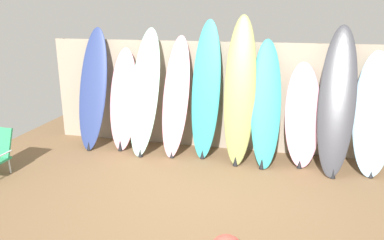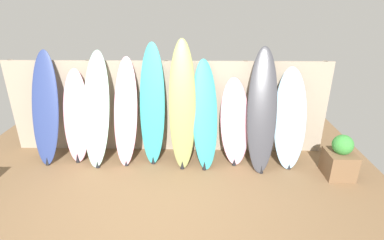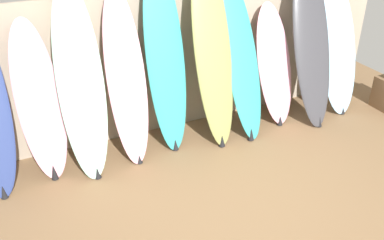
# 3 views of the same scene
# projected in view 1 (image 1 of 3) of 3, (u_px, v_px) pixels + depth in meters

# --- Properties ---
(ground) EXTENTS (7.68, 7.68, 0.00)m
(ground) POSITION_uv_depth(u_px,v_px,m) (197.00, 203.00, 4.61)
(ground) COLOR brown
(fence_back) EXTENTS (6.08, 0.11, 1.80)m
(fence_back) POSITION_uv_depth(u_px,v_px,m) (224.00, 97.00, 6.23)
(fence_back) COLOR gray
(fence_back) RESTS_ON ground
(surfboard_navy_0) EXTENTS (0.50, 0.70, 2.02)m
(surfboard_navy_0) POSITION_uv_depth(u_px,v_px,m) (93.00, 89.00, 6.32)
(surfboard_navy_0) COLOR navy
(surfboard_navy_0) RESTS_ON ground
(surfboard_pink_1) EXTENTS (0.49, 0.56, 1.69)m
(surfboard_pink_1) POSITION_uv_depth(u_px,v_px,m) (123.00, 100.00, 6.29)
(surfboard_pink_1) COLOR pink
(surfboard_pink_1) RESTS_ON ground
(surfboard_seafoam_2) EXTENTS (0.56, 0.75, 2.02)m
(surfboard_seafoam_2) POSITION_uv_depth(u_px,v_px,m) (145.00, 93.00, 6.04)
(surfboard_seafoam_2) COLOR #9ED6BC
(surfboard_seafoam_2) RESTS_ON ground
(surfboard_pink_3) EXTENTS (0.48, 0.68, 1.91)m
(surfboard_pink_3) POSITION_uv_depth(u_px,v_px,m) (176.00, 97.00, 6.00)
(surfboard_pink_3) COLOR pink
(surfboard_pink_3) RESTS_ON ground
(surfboard_teal_4) EXTENTS (0.47, 0.57, 2.16)m
(surfboard_teal_4) POSITION_uv_depth(u_px,v_px,m) (206.00, 91.00, 5.90)
(surfboard_teal_4) COLOR teal
(surfboard_teal_4) RESTS_ON ground
(surfboard_olive_5) EXTENTS (0.50, 0.72, 2.24)m
(surfboard_olive_5) POSITION_uv_depth(u_px,v_px,m) (240.00, 91.00, 5.66)
(surfboard_olive_5) COLOR olive
(surfboard_olive_5) RESTS_ON ground
(surfboard_teal_6) EXTENTS (0.53, 0.78, 1.88)m
(surfboard_teal_6) POSITION_uv_depth(u_px,v_px,m) (266.00, 104.00, 5.61)
(surfboard_teal_6) COLOR teal
(surfboard_teal_6) RESTS_ON ground
(surfboard_pink_7) EXTENTS (0.60, 0.64, 1.55)m
(surfboard_pink_7) POSITION_uv_depth(u_px,v_px,m) (303.00, 115.00, 5.63)
(surfboard_pink_7) COLOR pink
(surfboard_pink_7) RESTS_ON ground
(surfboard_charcoal_8) EXTENTS (0.59, 0.92, 2.10)m
(surfboard_charcoal_8) POSITION_uv_depth(u_px,v_px,m) (337.00, 101.00, 5.33)
(surfboard_charcoal_8) COLOR #38383D
(surfboard_charcoal_8) RESTS_ON ground
(surfboard_skyblue_9) EXTENTS (0.62, 0.72, 1.74)m
(surfboard_skyblue_9) POSITION_uv_depth(u_px,v_px,m) (374.00, 114.00, 5.32)
(surfboard_skyblue_9) COLOR #8CB7D6
(surfboard_skyblue_9) RESTS_ON ground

